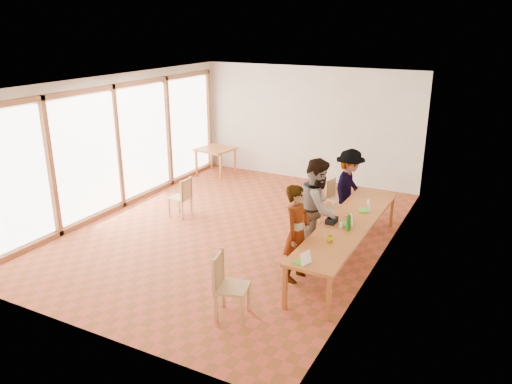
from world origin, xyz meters
TOP-DOWN VIEW (x-y plane):
  - ground at (0.00, 0.00)m, footprint 8.00×8.00m
  - wall_back at (0.00, 4.00)m, footprint 6.00×0.10m
  - wall_front at (0.00, -4.00)m, footprint 6.00×0.10m
  - wall_right at (3.00, 0.00)m, footprint 0.10×8.00m
  - window_wall at (-2.96, 0.00)m, footprint 0.10×8.00m
  - ceiling at (0.00, 0.00)m, footprint 6.00×8.00m
  - communal_table at (2.50, -0.27)m, footprint 0.80×4.00m
  - side_table at (-2.40, 3.20)m, footprint 0.90×0.90m
  - chair_near at (1.46, -2.76)m, footprint 0.55×0.55m
  - chair_mid at (1.40, 0.06)m, footprint 0.39×0.39m
  - chair_far at (1.54, 1.01)m, footprint 0.43×0.43m
  - chair_empty at (1.51, 1.80)m, footprint 0.44×0.44m
  - chair_spare at (-1.35, 0.16)m, footprint 0.41×0.41m
  - person_near at (1.94, -1.27)m, footprint 0.43×0.62m
  - person_mid at (1.94, -0.33)m, footprint 0.82×0.98m
  - person_far at (1.99, 1.34)m, footprint 0.64×1.08m
  - laptop_near at (2.39, -2.08)m, footprint 0.24×0.26m
  - laptop_mid at (2.54, -0.40)m, footprint 0.23×0.25m
  - laptop_far at (2.62, 0.40)m, footprint 0.25×0.27m
  - yellow_mug at (2.47, -1.19)m, footprint 0.15×0.15m
  - green_bottle at (2.60, -0.62)m, footprint 0.07×0.07m
  - clear_glass at (2.46, -0.55)m, footprint 0.07×0.07m
  - condiment_cup at (2.50, -0.18)m, footprint 0.08×0.08m
  - pink_phone at (2.38, 0.00)m, footprint 0.05×0.10m
  - black_pouch at (2.24, -0.43)m, footprint 0.16×0.26m

SIDE VIEW (x-z plane):
  - ground at x=0.00m, z-range 0.00..0.00m
  - chair_empty at x=1.51m, z-range 0.28..0.71m
  - chair_mid at x=1.40m, z-range 0.28..0.72m
  - chair_spare at x=-1.35m, z-range 0.30..0.77m
  - chair_far at x=1.54m, z-range 0.31..0.79m
  - chair_near at x=1.46m, z-range 0.34..0.85m
  - side_table at x=-2.40m, z-range 0.29..1.04m
  - communal_table at x=2.50m, z-range 0.33..1.08m
  - pink_phone at x=2.38m, z-range 0.75..0.76m
  - condiment_cup at x=2.50m, z-range 0.75..0.81m
  - clear_glass at x=2.46m, z-range 0.75..0.84m
  - black_pouch at x=2.24m, z-range 0.75..0.84m
  - yellow_mug at x=2.47m, z-range 0.75..0.84m
  - laptop_near at x=2.39m, z-range 0.71..0.89m
  - laptop_mid at x=2.54m, z-range 0.71..0.90m
  - laptop_far at x=2.62m, z-range 0.71..0.91m
  - person_near at x=1.94m, z-range 0.00..1.64m
  - person_far at x=1.99m, z-range 0.00..1.64m
  - green_bottle at x=2.60m, z-range 0.75..1.03m
  - person_mid at x=1.94m, z-range 0.00..1.85m
  - wall_back at x=0.00m, z-range 0.00..3.00m
  - wall_front at x=0.00m, z-range 0.00..3.00m
  - wall_right at x=3.00m, z-range 0.00..3.00m
  - window_wall at x=-2.96m, z-range 0.00..3.00m
  - ceiling at x=0.00m, z-range 3.00..3.04m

